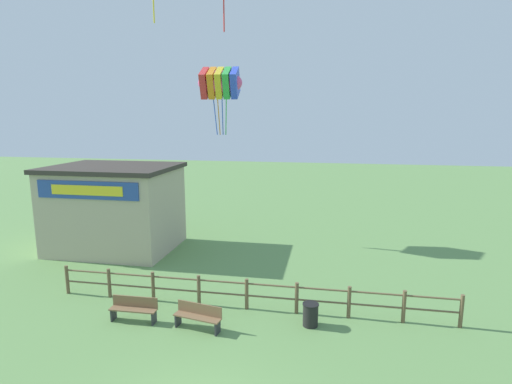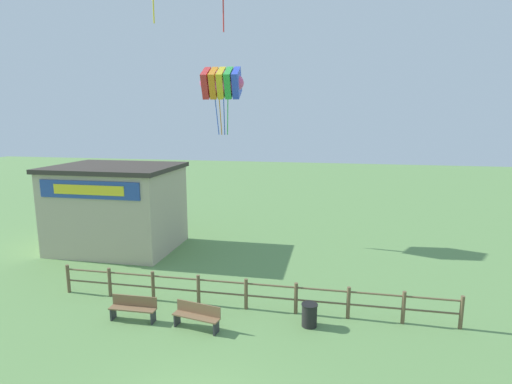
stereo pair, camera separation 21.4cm
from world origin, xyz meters
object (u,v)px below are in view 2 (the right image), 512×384
at_px(seaside_building, 117,207).
at_px(kite_rainbow_parafoil, 222,83).
at_px(park_bench_by_building, 133,307).
at_px(trash_bin, 309,315).
at_px(park_bench_near_fence, 197,315).

relative_size(seaside_building, kite_rainbow_parafoil, 1.71).
bearing_deg(park_bench_by_building, kite_rainbow_parafoil, 87.48).
height_order(seaside_building, kite_rainbow_parafoil, kite_rainbow_parafoil).
bearing_deg(seaside_building, trash_bin, -30.90).
bearing_deg(park_bench_near_fence, trash_bin, 13.63).
height_order(park_bench_by_building, trash_bin, park_bench_by_building).
bearing_deg(trash_bin, park_bench_near_fence, -166.37).
height_order(seaside_building, park_bench_near_fence, seaside_building).
distance_m(park_bench_near_fence, trash_bin, 4.00).
bearing_deg(park_bench_by_building, park_bench_near_fence, -2.74).
distance_m(park_bench_near_fence, park_bench_by_building, 2.50).
xyz_separation_m(seaside_building, kite_rainbow_parafoil, (5.40, 3.02, 6.97)).
xyz_separation_m(seaside_building, trash_bin, (11.32, -6.77, -1.98)).
bearing_deg(kite_rainbow_parafoil, park_bench_near_fence, -79.30).
height_order(park_bench_near_fence, kite_rainbow_parafoil, kite_rainbow_parafoil).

